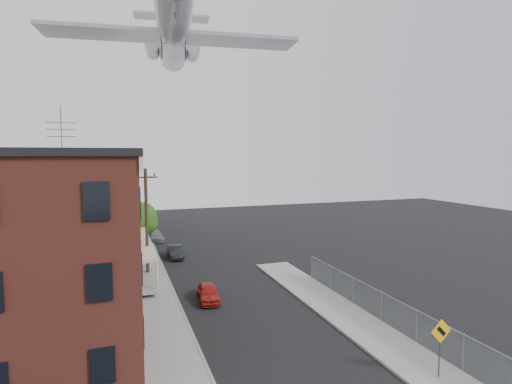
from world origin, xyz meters
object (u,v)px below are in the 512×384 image
(car_far, at_px, (155,236))
(warning_sign, at_px, (440,339))
(airplane, at_px, (173,32))
(car_near, at_px, (208,293))
(car_mid, at_px, (175,252))
(street_tree, at_px, (143,219))
(utility_pole, at_px, (147,223))

(car_far, bearing_deg, warning_sign, -79.73)
(airplane, bearing_deg, warning_sign, -71.61)
(car_near, height_order, car_mid, car_mid)
(street_tree, distance_m, car_mid, 5.30)
(street_tree, height_order, car_mid, street_tree)
(airplane, bearing_deg, car_far, 96.41)
(utility_pole, height_order, street_tree, utility_pole)
(warning_sign, relative_size, airplane, 0.11)
(warning_sign, xyz_separation_m, car_mid, (-8.10, 25.45, -1.29))
(street_tree, bearing_deg, utility_pole, -91.89)
(warning_sign, bearing_deg, airplane, 108.39)
(utility_pole, relative_size, car_near, 2.63)
(car_near, bearing_deg, warning_sign, -53.69)
(utility_pole, xyz_separation_m, car_mid, (3.10, 6.42, -4.08))
(car_far, bearing_deg, utility_pole, -102.31)
(warning_sign, xyz_separation_m, airplane, (-8.07, 24.28, 19.22))
(car_near, xyz_separation_m, car_mid, (-0.46, 12.47, 0.02))
(street_tree, distance_m, car_far, 6.22)
(utility_pole, bearing_deg, airplane, 59.21)
(warning_sign, xyz_separation_m, utility_pole, (-11.20, 19.03, 2.79))
(utility_pole, bearing_deg, warning_sign, -59.52)
(car_near, bearing_deg, car_mid, 97.98)
(car_far, bearing_deg, airplane, -88.35)
(warning_sign, relative_size, car_far, 0.70)
(warning_sign, xyz_separation_m, street_tree, (-10.87, 28.95, 1.57))
(utility_pole, bearing_deg, car_near, -59.47)
(warning_sign, xyz_separation_m, car_far, (-9.19, 34.21, -1.30))
(warning_sign, bearing_deg, car_mid, 107.65)
(warning_sign, distance_m, car_far, 35.44)
(car_near, distance_m, airplane, 23.43)
(utility_pole, bearing_deg, car_far, 82.44)
(warning_sign, bearing_deg, utility_pole, 120.48)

